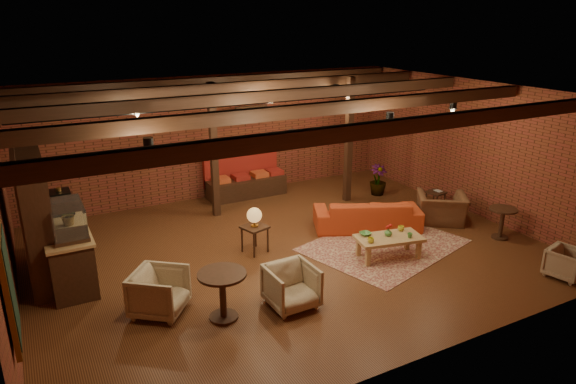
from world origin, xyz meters
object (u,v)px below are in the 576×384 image
coffee_table (388,239)px  armchair_b (291,285)px  side_table_lamp (254,219)px  armchair_far (566,262)px  plant_tall (380,150)px  round_table_right (502,218)px  armchair_a (159,290)px  round_table_left (222,288)px  armchair_right (442,204)px  sofa (367,214)px  side_table_book (436,193)px

coffee_table → armchair_b: armchair_b is taller
side_table_lamp → armchair_far: side_table_lamp is taller
coffee_table → plant_tall: 3.96m
round_table_right → armchair_a: bearing=175.9°
round_table_left → armchair_b: bearing=-9.2°
round_table_left → round_table_right: size_ratio=1.17×
side_table_lamp → armchair_far: 5.92m
armchair_right → armchair_far: (0.11, -3.09, -0.16)m
plant_tall → round_table_left: bearing=-147.8°
sofa → side_table_book: (2.27, 0.23, 0.07)m
sofa → side_table_lamp: 2.79m
armchair_far → side_table_lamp: bearing=128.6°
side_table_lamp → round_table_left: bearing=-126.3°
round_table_left → side_table_book: bearing=18.3°
coffee_table → armchair_b: bearing=-164.7°
armchair_a → round_table_right: size_ratio=1.20×
armchair_a → side_table_lamp: bearing=-21.2°
sofa → armchair_right: armchair_right is taller
armchair_a → plant_tall: plant_tall is taller
armchair_far → plant_tall: size_ratio=0.25×
armchair_far → side_table_book: bearing=70.8°
round_table_right → plant_tall: (-0.58, 3.59, 0.78)m
round_table_left → armchair_far: (6.08, -1.68, -0.24)m
sofa → side_table_book: sofa is taller
coffee_table → plant_tall: plant_tall is taller
sofa → armchair_b: 3.75m
coffee_table → round_table_left: size_ratio=1.75×
round_table_left → round_table_right: bearing=1.0°
coffee_table → side_table_lamp: side_table_lamp is taller
side_table_lamp → plant_tall: 4.78m
round_table_right → armchair_far: bearing=-102.5°
armchair_far → armchair_b: bearing=150.2°
armchair_b → armchair_right: (4.83, 1.59, 0.07)m
sofa → armchair_far: 4.05m
side_table_lamp → side_table_book: bearing=1.8°
side_table_lamp → plant_tall: bearing=21.2°
round_table_right → armchair_far: round_table_right is taller
side_table_lamp → armchair_b: side_table_lamp is taller
round_table_left → plant_tall: 7.00m
round_table_right → sofa: bearing=141.2°
armchair_b → armchair_far: bearing=-18.0°
side_table_lamp → round_table_left: side_table_lamp is taller
round_table_right → coffee_table: bearing=171.8°
armchair_b → side_table_lamp: bearing=80.3°
side_table_lamp → plant_tall: size_ratio=0.39×
sofa → round_table_right: 2.89m
coffee_table → armchair_b: 2.66m
armchair_b → sofa: bearing=33.1°
coffee_table → round_table_right: 2.81m
coffee_table → round_table_left: round_table_left is taller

